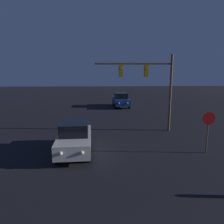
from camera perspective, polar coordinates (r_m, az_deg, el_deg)
car_near at (r=12.65m, az=-9.75°, el=-6.55°), size 2.02×4.30×1.79m
car_far at (r=27.79m, az=2.34°, el=3.21°), size 2.01×4.29×1.79m
traffic_signal_mast at (r=16.72m, az=10.06°, el=8.25°), size 5.79×0.30×5.80m
stop_sign at (r=13.32m, az=23.85°, el=-3.03°), size 0.73×0.07×2.39m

